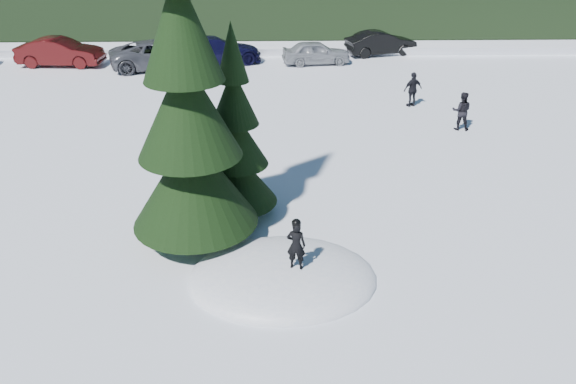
{
  "coord_description": "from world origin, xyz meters",
  "views": [
    {
      "loc": [
        -0.12,
        -10.87,
        7.84
      ],
      "look_at": [
        0.19,
        2.35,
        1.1
      ],
      "focal_mm": 35.0,
      "sensor_mm": 36.0,
      "label": 1
    }
  ],
  "objects_px": {
    "spruce_tall": "(188,120)",
    "child_skier": "(296,245)",
    "spruce_short": "(236,145)",
    "car_4": "(316,52)",
    "car_1": "(60,52)",
    "car_3": "(214,51)",
    "car_5": "(381,43)",
    "adult_0": "(462,111)",
    "adult_1": "(413,89)",
    "car_2": "(160,54)"
  },
  "relations": [
    {
      "from": "adult_1",
      "to": "car_4",
      "type": "bearing_deg",
      "value": -84.84
    },
    {
      "from": "child_skier",
      "to": "car_2",
      "type": "bearing_deg",
      "value": -58.95
    },
    {
      "from": "spruce_short",
      "to": "car_1",
      "type": "height_order",
      "value": "spruce_short"
    },
    {
      "from": "spruce_short",
      "to": "car_4",
      "type": "distance_m",
      "value": 17.41
    },
    {
      "from": "adult_1",
      "to": "car_5",
      "type": "bearing_deg",
      "value": -112.56
    },
    {
      "from": "spruce_short",
      "to": "adult_1",
      "type": "bearing_deg",
      "value": 53.42
    },
    {
      "from": "car_4",
      "to": "adult_0",
      "type": "bearing_deg",
      "value": -161.58
    },
    {
      "from": "spruce_tall",
      "to": "adult_0",
      "type": "height_order",
      "value": "spruce_tall"
    },
    {
      "from": "adult_1",
      "to": "car_4",
      "type": "xyz_separation_m",
      "value": [
        -3.7,
        7.52,
        -0.12
      ]
    },
    {
      "from": "car_1",
      "to": "car_2",
      "type": "bearing_deg",
      "value": -92.18
    },
    {
      "from": "car_1",
      "to": "car_3",
      "type": "height_order",
      "value": "car_3"
    },
    {
      "from": "spruce_short",
      "to": "car_2",
      "type": "bearing_deg",
      "value": 107.39
    },
    {
      "from": "spruce_tall",
      "to": "child_skier",
      "type": "relative_size",
      "value": 7.22
    },
    {
      "from": "child_skier",
      "to": "spruce_tall",
      "type": "bearing_deg",
      "value": -26.46
    },
    {
      "from": "car_5",
      "to": "adult_0",
      "type": "bearing_deg",
      "value": 169.5
    },
    {
      "from": "car_4",
      "to": "car_1",
      "type": "bearing_deg",
      "value": 83.34
    },
    {
      "from": "spruce_short",
      "to": "car_5",
      "type": "height_order",
      "value": "spruce_short"
    },
    {
      "from": "car_1",
      "to": "car_2",
      "type": "relative_size",
      "value": 0.86
    },
    {
      "from": "car_5",
      "to": "car_3",
      "type": "bearing_deg",
      "value": 87.44
    },
    {
      "from": "child_skier",
      "to": "car_5",
      "type": "bearing_deg",
      "value": -91.92
    },
    {
      "from": "car_1",
      "to": "car_2",
      "type": "xyz_separation_m",
      "value": [
        5.53,
        -0.59,
        -0.02
      ]
    },
    {
      "from": "adult_0",
      "to": "car_1",
      "type": "xyz_separation_m",
      "value": [
        -18.96,
        10.34,
        -0.0
      ]
    },
    {
      "from": "car_1",
      "to": "car_4",
      "type": "xyz_separation_m",
      "value": [
        14.0,
        0.08,
        -0.12
      ]
    },
    {
      "from": "spruce_tall",
      "to": "car_5",
      "type": "distance_m",
      "value": 22.28
    },
    {
      "from": "spruce_short",
      "to": "car_3",
      "type": "bearing_deg",
      "value": 97.7
    },
    {
      "from": "car_2",
      "to": "car_3",
      "type": "bearing_deg",
      "value": -94.21
    },
    {
      "from": "car_1",
      "to": "car_5",
      "type": "xyz_separation_m",
      "value": [
        17.96,
        2.16,
        -0.07
      ]
    },
    {
      "from": "spruce_tall",
      "to": "car_5",
      "type": "xyz_separation_m",
      "value": [
        8.31,
        20.5,
        -2.63
      ]
    },
    {
      "from": "spruce_short",
      "to": "car_4",
      "type": "relative_size",
      "value": 1.44
    },
    {
      "from": "adult_1",
      "to": "child_skier",
      "type": "bearing_deg",
      "value": 45.79
    },
    {
      "from": "spruce_tall",
      "to": "adult_1",
      "type": "distance_m",
      "value": 13.79
    },
    {
      "from": "child_skier",
      "to": "adult_1",
      "type": "distance_m",
      "value": 14.07
    },
    {
      "from": "adult_0",
      "to": "car_4",
      "type": "distance_m",
      "value": 11.54
    },
    {
      "from": "car_2",
      "to": "spruce_tall",
      "type": "bearing_deg",
      "value": 176.49
    },
    {
      "from": "spruce_short",
      "to": "adult_1",
      "type": "xyz_separation_m",
      "value": [
        7.05,
        9.5,
        -1.35
      ]
    },
    {
      "from": "child_skier",
      "to": "adult_0",
      "type": "distance_m",
      "value": 12.12
    },
    {
      "from": "spruce_short",
      "to": "adult_1",
      "type": "distance_m",
      "value": 11.91
    },
    {
      "from": "adult_1",
      "to": "car_3",
      "type": "bearing_deg",
      "value": -59.64
    },
    {
      "from": "adult_0",
      "to": "adult_1",
      "type": "height_order",
      "value": "adult_1"
    },
    {
      "from": "spruce_tall",
      "to": "adult_1",
      "type": "xyz_separation_m",
      "value": [
        8.05,
        10.9,
        -2.56
      ]
    },
    {
      "from": "car_1",
      "to": "car_5",
      "type": "height_order",
      "value": "car_1"
    },
    {
      "from": "adult_1",
      "to": "car_5",
      "type": "xyz_separation_m",
      "value": [
        0.26,
        9.6,
        -0.07
      ]
    },
    {
      "from": "child_skier",
      "to": "adult_1",
      "type": "height_order",
      "value": "child_skier"
    },
    {
      "from": "spruce_short",
      "to": "adult_0",
      "type": "height_order",
      "value": "spruce_short"
    },
    {
      "from": "spruce_tall",
      "to": "car_1",
      "type": "height_order",
      "value": "spruce_tall"
    },
    {
      "from": "adult_1",
      "to": "car_2",
      "type": "bearing_deg",
      "value": -50.38
    },
    {
      "from": "adult_1",
      "to": "adult_0",
      "type": "bearing_deg",
      "value": 92.37
    },
    {
      "from": "spruce_short",
      "to": "child_skier",
      "type": "relative_size",
      "value": 4.51
    },
    {
      "from": "car_2",
      "to": "car_4",
      "type": "bearing_deg",
      "value": -102.06
    },
    {
      "from": "adult_1",
      "to": "car_3",
      "type": "distance_m",
      "value": 11.96
    }
  ]
}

